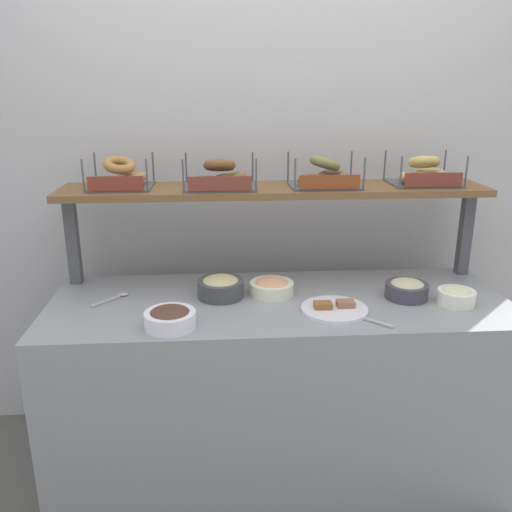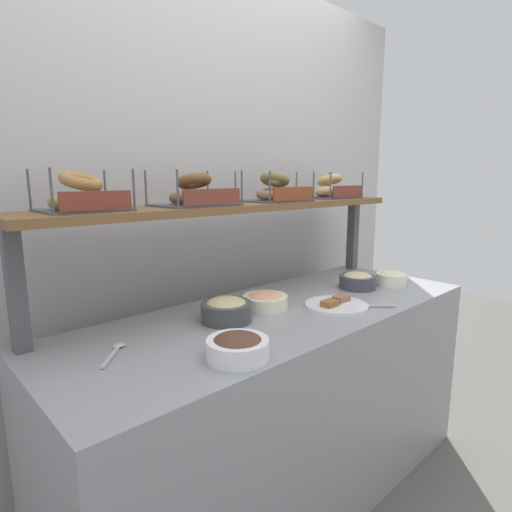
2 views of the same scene
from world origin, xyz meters
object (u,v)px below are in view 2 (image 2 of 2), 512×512
(bowl_tuna_salad, at_px, (357,280))
(serving_plate_white, at_px, (336,305))
(bowl_lox_spread, at_px, (265,300))
(bowl_chocolate_spread, at_px, (238,347))
(serving_spoon_near_plate, at_px, (115,350))
(serving_spoon_by_edge, at_px, (368,306))
(bagel_basket_everything, at_px, (82,197))
(bowl_hummus, at_px, (226,309))
(bagel_basket_sesame, at_px, (330,190))
(bagel_basket_cinnamon_raisin, at_px, (195,194))
(bowl_scallion_spread, at_px, (391,278))
(bagel_basket_poppy, at_px, (275,192))

(bowl_tuna_salad, relative_size, serving_plate_white, 0.68)
(bowl_lox_spread, bearing_deg, bowl_chocolate_spread, -143.67)
(bowl_tuna_salad, xyz_separation_m, serving_spoon_near_plate, (-1.22, 0.07, -0.03))
(serving_spoon_by_edge, height_order, bagel_basket_everything, bagel_basket_everything)
(bagel_basket_everything, bearing_deg, bowl_hummus, -28.30)
(bagel_basket_sesame, bearing_deg, bagel_basket_cinnamon_raisin, -178.13)
(bowl_scallion_spread, relative_size, bowl_tuna_salad, 0.85)
(serving_spoon_near_plate, xyz_separation_m, bagel_basket_sesame, (1.36, 0.22, 0.47))
(bowl_hummus, xyz_separation_m, serving_spoon_near_plate, (-0.44, 0.01, -0.04))
(bagel_basket_cinnamon_raisin, distance_m, bagel_basket_poppy, 0.46)
(serving_spoon_by_edge, bearing_deg, bowl_lox_spread, 138.86)
(bowl_lox_spread, xyz_separation_m, bowl_hummus, (-0.22, -0.01, 0.01))
(bowl_tuna_salad, xyz_separation_m, bagel_basket_sesame, (0.14, 0.29, 0.44))
(serving_plate_white, xyz_separation_m, serving_spoon_by_edge, (0.10, -0.09, -0.00))
(bowl_lox_spread, distance_m, bagel_basket_cinnamon_raisin, 0.52)
(bowl_chocolate_spread, xyz_separation_m, bagel_basket_cinnamon_raisin, (0.19, 0.49, 0.44))
(bowl_scallion_spread, bearing_deg, bowl_hummus, 171.18)
(bowl_chocolate_spread, xyz_separation_m, bagel_basket_everything, (-0.24, 0.52, 0.44))
(serving_plate_white, xyz_separation_m, bagel_basket_everything, (-0.88, 0.41, 0.47))
(serving_spoon_near_plate, relative_size, serving_spoon_by_edge, 0.97)
(bowl_tuna_salad, xyz_separation_m, serving_spoon_by_edge, (-0.24, -0.21, -0.03))
(bowl_lox_spread, distance_m, bagel_basket_sesame, 0.86)
(bowl_tuna_salad, bearing_deg, bowl_lox_spread, 172.18)
(bowl_hummus, distance_m, bowl_tuna_salad, 0.79)
(bowl_tuna_salad, relative_size, bagel_basket_poppy, 0.59)
(serving_plate_white, bearing_deg, bagel_basket_poppy, 87.83)
(bowl_scallion_spread, bearing_deg, bowl_lox_spread, 167.80)
(serving_spoon_by_edge, distance_m, bagel_basket_sesame, 0.78)
(bowl_chocolate_spread, height_order, bagel_basket_poppy, bagel_basket_poppy)
(serving_plate_white, xyz_separation_m, bagel_basket_sesame, (0.47, 0.41, 0.47))
(bagel_basket_everything, height_order, bagel_basket_cinnamon_raisin, same)
(bowl_hummus, bearing_deg, bagel_basket_everything, 151.70)
(bowl_chocolate_spread, distance_m, bowl_tuna_salad, 1.00)
(serving_plate_white, height_order, bagel_basket_sesame, bagel_basket_sesame)
(bowl_hummus, xyz_separation_m, serving_plate_white, (0.45, -0.18, -0.04))
(bowl_scallion_spread, relative_size, bowl_chocolate_spread, 0.79)
(serving_plate_white, height_order, serving_spoon_near_plate, serving_plate_white)
(bowl_scallion_spread, xyz_separation_m, bowl_hummus, (-0.96, 0.15, 0.01))
(bagel_basket_poppy, xyz_separation_m, bagel_basket_sesame, (0.46, 0.03, -0.00))
(bowl_tuna_salad, bearing_deg, bowl_chocolate_spread, -167.13)
(serving_spoon_near_plate, height_order, serving_spoon_by_edge, same)
(bagel_basket_everything, bearing_deg, serving_spoon_near_plate, -94.07)
(serving_spoon_by_edge, relative_size, bagel_basket_sesame, 0.48)
(serving_spoon_by_edge, height_order, bagel_basket_cinnamon_raisin, bagel_basket_cinnamon_raisin)
(bagel_basket_everything, distance_m, bagel_basket_sesame, 1.35)
(bowl_chocolate_spread, distance_m, bagel_basket_sesame, 1.30)
(bagel_basket_cinnamon_raisin, bearing_deg, bowl_scallion_spread, -19.94)
(bowl_chocolate_spread, bearing_deg, serving_spoon_near_plate, 130.72)
(serving_spoon_by_edge, bearing_deg, serving_plate_white, 136.66)
(bowl_scallion_spread, xyz_separation_m, serving_plate_white, (-0.51, -0.03, -0.03))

